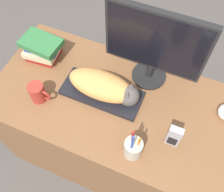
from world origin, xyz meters
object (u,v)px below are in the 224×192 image
object	(u,v)px
monitor	(155,45)
cat	(105,87)
coffee_mug	(38,93)
pen_cup	(133,148)
book_stack	(42,48)
keyboard	(102,93)
phone	(174,136)

from	to	relation	value
monitor	cat	bearing A→B (deg)	-128.93
coffee_mug	pen_cup	size ratio (longest dim) A/B	0.53
monitor	book_stack	distance (m)	0.62
coffee_mug	book_stack	world-z (taller)	book_stack
cat	monitor	bearing A→B (deg)	51.07
keyboard	monitor	world-z (taller)	monitor
cat	phone	distance (m)	0.39
pen_cup	phone	bearing A→B (deg)	38.10
coffee_mug	book_stack	size ratio (longest dim) A/B	0.52
keyboard	pen_cup	size ratio (longest dim) A/B	1.93
monitor	keyboard	bearing A→B (deg)	-132.57
keyboard	phone	world-z (taller)	phone
cat	phone	bearing A→B (deg)	-16.46
pen_cup	book_stack	distance (m)	0.73
monitor	book_stack	xyz separation A→B (m)	(-0.58, -0.09, -0.18)
monitor	pen_cup	size ratio (longest dim) A/B	2.25
cat	pen_cup	size ratio (longest dim) A/B	1.71
monitor	book_stack	bearing A→B (deg)	-170.85
monitor	phone	xyz separation A→B (m)	(0.22, -0.31, -0.18)
monitor	book_stack	world-z (taller)	monitor
phone	book_stack	world-z (taller)	phone
cat	coffee_mug	bearing A→B (deg)	-154.43
keyboard	cat	size ratio (longest dim) A/B	1.12
pen_cup	phone	xyz separation A→B (m)	(0.15, 0.11, 0.01)
coffee_mug	phone	size ratio (longest dim) A/B	0.82
keyboard	cat	distance (m)	0.08
monitor	coffee_mug	xyz separation A→B (m)	(-0.46, -0.34, -0.19)
cat	phone	xyz separation A→B (m)	(0.38, -0.11, -0.02)
keyboard	coffee_mug	xyz separation A→B (m)	(-0.28, -0.14, 0.04)
cat	coffee_mug	world-z (taller)	cat
keyboard	cat	xyz separation A→B (m)	(0.02, 0.00, 0.07)
keyboard	phone	size ratio (longest dim) A/B	2.95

